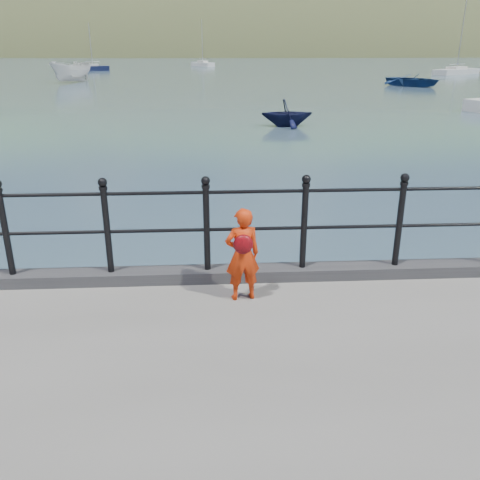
{
  "coord_description": "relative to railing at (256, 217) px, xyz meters",
  "views": [
    {
      "loc": [
        -0.54,
        -5.99,
        3.79
      ],
      "look_at": [
        -0.2,
        -0.2,
        1.55
      ],
      "focal_mm": 38.0,
      "sensor_mm": 36.0,
      "label": 1
    }
  ],
  "objects": [
    {
      "name": "railing",
      "position": [
        0.0,
        0.0,
        0.0
      ],
      "size": [
        18.11,
        0.11,
        1.2
      ],
      "color": "black",
      "rests_on": "kerb"
    },
    {
      "name": "sailboat_left",
      "position": [
        -18.0,
        76.41,
        -1.48
      ],
      "size": [
        4.92,
        3.09,
        6.9
      ],
      "rotation": [
        0.0,
        0.0,
        0.38
      ],
      "color": "black",
      "rests_on": "ground"
    },
    {
      "name": "launch_blue",
      "position": [
        19.07,
        43.93,
        -1.25
      ],
      "size": [
        6.31,
        6.76,
        1.14
      ],
      "primitive_type": "imported",
      "rotation": [
        0.0,
        0.0,
        0.58
      ],
      "color": "navy",
      "rests_on": "ground"
    },
    {
      "name": "launch_navy",
      "position": [
        3.26,
        19.31,
        -1.17
      ],
      "size": [
        2.59,
        2.27,
        1.31
      ],
      "primitive_type": "imported",
      "rotation": [
        0.0,
        0.0,
        1.62
      ],
      "color": "black",
      "rests_on": "ground"
    },
    {
      "name": "launch_white",
      "position": [
        -14.78,
        50.79,
        -0.73
      ],
      "size": [
        4.48,
        6.0,
        2.18
      ],
      "primitive_type": "imported",
      "rotation": [
        0.0,
        0.0,
        -0.47
      ],
      "color": "silver",
      "rests_on": "ground"
    },
    {
      "name": "sailboat_deep",
      "position": [
        -1.51,
        91.94,
        -1.48
      ],
      "size": [
        4.39,
        5.31,
        8.04
      ],
      "rotation": [
        0.0,
        0.0,
        -0.96
      ],
      "color": "silver",
      "rests_on": "ground"
    },
    {
      "name": "kerb",
      "position": [
        -0.0,
        -0.0,
        -0.75
      ],
      "size": [
        60.0,
        0.3,
        0.15
      ],
      "primitive_type": "cube",
      "color": "#28282B",
      "rests_on": "quay"
    },
    {
      "name": "sailboat_far",
      "position": [
        32.57,
        63.64,
        -1.48
      ],
      "size": [
        7.78,
        6.15,
        11.07
      ],
      "rotation": [
        0.0,
        0.0,
        0.58
      ],
      "color": "beige",
      "rests_on": "ground"
    },
    {
      "name": "child",
      "position": [
        -0.2,
        -0.53,
        -0.26
      ],
      "size": [
        0.44,
        0.35,
        1.11
      ],
      "rotation": [
        0.0,
        0.0,
        3.32
      ],
      "color": "red",
      "rests_on": "quay"
    },
    {
      "name": "ground",
      "position": [
        -0.0,
        0.15,
        -1.82
      ],
      "size": [
        600.0,
        600.0,
        0.0
      ],
      "primitive_type": "plane",
      "color": "#2D4251",
      "rests_on": "ground"
    },
    {
      "name": "far_shore",
      "position": [
        38.34,
        239.56,
        -24.39
      ],
      "size": [
        830.0,
        200.0,
        156.0
      ],
      "color": "#333A21",
      "rests_on": "ground"
    }
  ]
}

